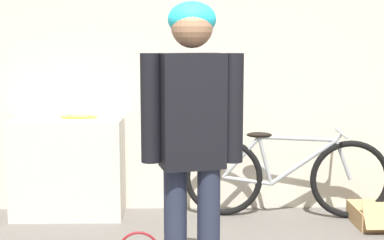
% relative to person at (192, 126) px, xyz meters
% --- Properties ---
extents(wall_back, '(8.00, 0.07, 2.60)m').
position_rel_person_xyz_m(wall_back, '(0.12, 1.91, 0.23)').
color(wall_back, beige).
rests_on(wall_back, ground_plane).
extents(side_shelf, '(0.95, 0.39, 0.86)m').
position_rel_person_xyz_m(side_shelf, '(-1.05, 1.67, -0.64)').
color(side_shelf, beige).
rests_on(side_shelf, ground_plane).
extents(person, '(0.56, 0.28, 1.74)m').
position_rel_person_xyz_m(person, '(0.00, 0.00, 0.00)').
color(person, '#23283D').
rests_on(person, ground_plane).
extents(bicycle, '(1.79, 0.46, 0.76)m').
position_rel_person_xyz_m(bicycle, '(0.85, 1.63, -0.70)').
color(bicycle, black).
rests_on(bicycle, ground_plane).
extents(banana, '(0.34, 0.09, 0.04)m').
position_rel_person_xyz_m(banana, '(-0.95, 1.70, -0.19)').
color(banana, '#EAD64C').
rests_on(banana, side_shelf).
extents(cardboard_box, '(0.43, 0.50, 0.24)m').
position_rel_person_xyz_m(cardboard_box, '(1.60, 1.41, -0.99)').
color(cardboard_box, tan).
rests_on(cardboard_box, ground_plane).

